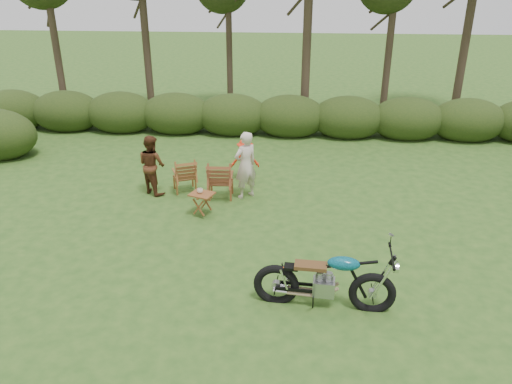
# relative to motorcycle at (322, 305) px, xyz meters

# --- Properties ---
(ground) EXTENTS (80.00, 80.00, 0.00)m
(ground) POSITION_rel_motorcycle_xyz_m (-0.78, 0.75, 0.00)
(ground) COLOR #264A18
(ground) RESTS_ON ground
(tree_line) EXTENTS (22.52, 11.62, 8.14)m
(tree_line) POSITION_rel_motorcycle_xyz_m (-0.28, 10.49, 3.81)
(tree_line) COLOR #3B2B20
(tree_line) RESTS_ON ground
(motorcycle) EXTENTS (2.33, 1.03, 1.30)m
(motorcycle) POSITION_rel_motorcycle_xyz_m (0.00, 0.00, 0.00)
(motorcycle) COLOR #0C87A0
(motorcycle) RESTS_ON ground
(lawn_chair_right) EXTENTS (0.71, 0.71, 0.99)m
(lawn_chair_right) POSITION_rel_motorcycle_xyz_m (-2.40, 4.28, 0.00)
(lawn_chair_right) COLOR #5E3017
(lawn_chair_right) RESTS_ON ground
(lawn_chair_left) EXTENTS (0.81, 0.81, 0.90)m
(lawn_chair_left) POSITION_rel_motorcycle_xyz_m (-3.39, 4.61, 0.00)
(lawn_chair_left) COLOR brown
(lawn_chair_left) RESTS_ON ground
(side_table) EXTENTS (0.67, 0.61, 0.56)m
(side_table) POSITION_rel_motorcycle_xyz_m (-2.68, 3.24, 0.28)
(side_table) COLOR brown
(side_table) RESTS_ON ground
(cup) EXTENTS (0.15, 0.15, 0.11)m
(cup) POSITION_rel_motorcycle_xyz_m (-2.72, 3.27, 0.61)
(cup) COLOR beige
(cup) RESTS_ON side_table
(adult_a) EXTENTS (0.74, 0.72, 1.72)m
(adult_a) POSITION_rel_motorcycle_xyz_m (-1.77, 4.36, 0.00)
(adult_a) COLOR beige
(adult_a) RESTS_ON ground
(adult_b) EXTENTS (0.95, 0.91, 1.54)m
(adult_b) POSITION_rel_motorcycle_xyz_m (-4.17, 4.44, 0.00)
(adult_b) COLOR #4C2815
(adult_b) RESTS_ON ground
(child) EXTENTS (0.81, 0.52, 1.18)m
(child) POSITION_rel_motorcycle_xyz_m (-1.90, 5.43, 0.00)
(child) COLOR red
(child) RESTS_ON ground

